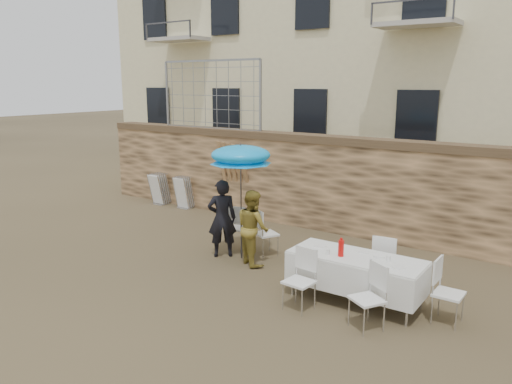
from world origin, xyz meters
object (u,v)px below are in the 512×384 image
Objects in this scene: banquet_table at (356,259)px; woman_dress at (253,227)px; man_suit at (222,218)px; couple_chair_right at (266,232)px; chair_stack_left at (164,188)px; table_chair_back at (386,261)px; couple_chair_left at (239,227)px; chair_stack_right at (187,191)px; soda_bottle at (341,248)px; umbrella at (241,158)px; table_chair_front_right at (367,298)px; table_chair_side at (449,292)px; table_chair_front_left at (299,280)px.

woman_dress is at bearing 168.02° from banquet_table.
man_suit is 0.94m from couple_chair_right.
table_chair_back is at bearing -16.89° from chair_stack_left.
chair_stack_right is at bearing -50.06° from couple_chair_left.
couple_chair_left is 1.00× the size of table_chair_back.
chair_stack_right is (-6.21, 3.23, -0.45)m from soda_bottle.
chair_stack_left is at bearing 151.73° from umbrella.
table_chair_back is (3.29, -0.25, 0.00)m from couple_chair_left.
table_chair_front_right is 1.00× the size of table_chair_side.
couple_chair_left is 3.16m from soda_bottle.
table_chair_front_left is at bearing -32.80° from umbrella.
chair_stack_right is (-7.81, 2.98, -0.02)m from table_chair_side.
woman_dress reaches higher than chair_stack_left.
man_suit is 2.96m from soda_bottle.
chair_stack_right is (-3.32, 2.58, -0.33)m from man_suit.
table_chair_front_left is at bearing 56.72° from table_chair_back.
chair_stack_left is (-7.11, 3.23, -0.45)m from soda_bottle.
soda_bottle is at bearing -24.43° from chair_stack_left.
couple_chair_left is 1.00× the size of table_chair_front_left.
man_suit is 1.64× the size of couple_chair_right.
table_chair_front_right is (2.89, -1.80, 0.00)m from couple_chair_right.
umbrella reaches higher than banquet_table.
couple_chair_right reaches higher than chair_stack_left.
soda_bottle is at bearing 138.94° from couple_chair_left.
woman_dress is 0.69× the size of banquet_table.
woman_dress reaches higher than couple_chair_right.
table_chair_back is at bearing 61.07° from table_chair_side.
table_chair_front_left is at bearing 125.62° from couple_chair_left.
soda_bottle reaches higher than table_chair_side.
man_suit is 1.64× the size of table_chair_front_right.
couple_chair_right is at bearing 151.35° from soda_bottle.
umbrella reaches higher than table_chair_front_right.
table_chair_front_right is 1.04× the size of chair_stack_left.
couple_chair_left and table_chair_back have the same top height.
banquet_table is at bearing 95.41° from table_chair_side.
couple_chair_right is 1.00× the size of table_chair_back.
woman_dress is at bearing -32.42° from chair_stack_right.
umbrella reaches higher than soda_bottle.
chair_stack_right is (-4.02, 2.03, -0.02)m from couple_chair_right.
man_suit is 3.32m from table_chair_back.
soda_bottle is (2.19, -1.20, 0.43)m from couple_chair_right.
woman_dress reaches higher than table_chair_front_left.
couple_chair_right is (0.30, 0.45, -1.54)m from umbrella.
table_chair_side is (1.60, 0.25, -0.43)m from soda_bottle.
man_suit is 1.08× the size of woman_dress.
chair_stack_left is at bearing 6.47° from couple_chair_right.
table_chair_front_right is (1.10, 0.00, 0.00)m from table_chair_front_left.
man_suit is at bearing 67.08° from couple_chair_right.
couple_chair_right is 1.04× the size of chair_stack_right.
soda_bottle is at bearing -16.69° from umbrella.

